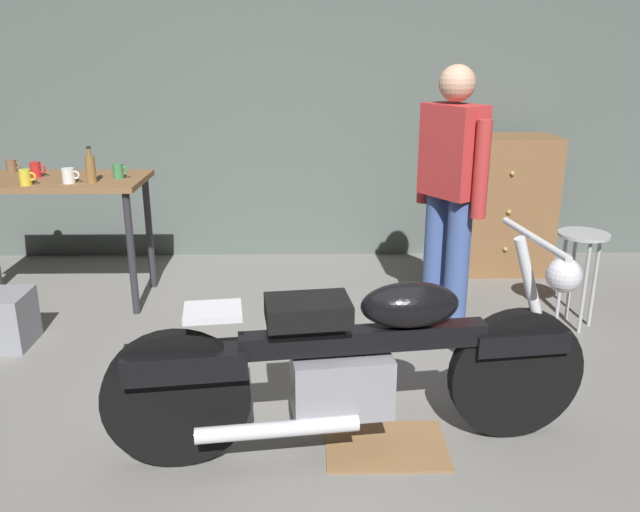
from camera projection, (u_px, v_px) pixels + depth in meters
name	position (u px, v px, depth m)	size (l,w,h in m)	color
ground_plane	(311.00, 427.00, 3.18)	(12.00, 12.00, 0.00)	gray
back_wall	(309.00, 73.00, 5.36)	(8.00, 0.12, 3.10)	#56605B
workbench	(51.00, 194.00, 4.52)	(1.30, 0.64, 0.90)	brown
motorcycle	(357.00, 360.00, 2.88)	(2.18, 0.67, 1.00)	black
person_standing	(451.00, 188.00, 4.05)	(0.39, 0.49, 1.67)	#425B9C
shop_stool	(581.00, 254.00, 4.17)	(0.32, 0.32, 0.64)	#B2B2B7
wooden_dresser	(501.00, 205.00, 5.22)	(0.80, 0.47, 1.10)	brown
drip_tray	(386.00, 446.00, 3.02)	(0.56, 0.40, 0.01)	olive
mug_green_speckled	(119.00, 171.00, 4.45)	(0.10, 0.07, 0.10)	#3D7F4C
mug_red_diner	(36.00, 170.00, 4.50)	(0.11, 0.07, 0.11)	red
mug_white_ceramic	(69.00, 176.00, 4.31)	(0.12, 0.08, 0.10)	white
mug_yellow_tall	(26.00, 177.00, 4.25)	(0.11, 0.07, 0.10)	yellow
mug_brown_stoneware	(12.00, 166.00, 4.69)	(0.11, 0.07, 0.09)	brown
bottle	(91.00, 168.00, 4.31)	(0.06, 0.06, 0.24)	olive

